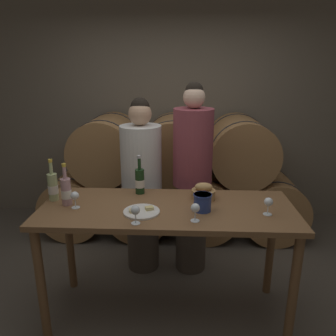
{
  "coord_description": "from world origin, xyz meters",
  "views": [
    {
      "loc": [
        0.11,
        -2.18,
        1.89
      ],
      "look_at": [
        0.0,
        0.14,
        1.18
      ],
      "focal_mm": 35.0,
      "sensor_mm": 36.0,
      "label": 1
    }
  ],
  "objects_px": {
    "person_right": "(192,180)",
    "wine_glass_left": "(135,211)",
    "tasting_table": "(167,222)",
    "bread_basket": "(203,193)",
    "wine_glass_center": "(195,209)",
    "wine_glass_right": "(268,203)",
    "wine_bottle_red": "(140,181)",
    "wine_bottle_white": "(53,186)",
    "wine_bottle_rose": "(66,191)",
    "cheese_plate": "(142,211)",
    "person_left": "(142,187)",
    "blue_crock": "(202,202)",
    "wine_glass_far_left": "(75,196)"
  },
  "relations": [
    {
      "from": "person_right",
      "to": "wine_glass_left",
      "type": "xyz_separation_m",
      "value": [
        -0.39,
        -0.92,
        0.11
      ]
    },
    {
      "from": "tasting_table",
      "to": "bread_basket",
      "type": "bearing_deg",
      "value": 31.46
    },
    {
      "from": "person_right",
      "to": "wine_glass_center",
      "type": "height_order",
      "value": "person_right"
    },
    {
      "from": "wine_glass_center",
      "to": "wine_glass_right",
      "type": "xyz_separation_m",
      "value": [
        0.5,
        0.12,
        0.0
      ]
    },
    {
      "from": "bread_basket",
      "to": "wine_bottle_red",
      "type": "bearing_deg",
      "value": 169.63
    },
    {
      "from": "wine_bottle_white",
      "to": "bread_basket",
      "type": "height_order",
      "value": "wine_bottle_white"
    },
    {
      "from": "person_right",
      "to": "wine_glass_left",
      "type": "bearing_deg",
      "value": -112.8
    },
    {
      "from": "wine_bottle_red",
      "to": "wine_glass_center",
      "type": "bearing_deg",
      "value": -48.49
    },
    {
      "from": "wine_bottle_rose",
      "to": "cheese_plate",
      "type": "xyz_separation_m",
      "value": [
        0.56,
        -0.12,
        -0.1
      ]
    },
    {
      "from": "person_left",
      "to": "person_right",
      "type": "distance_m",
      "value": 0.47
    },
    {
      "from": "wine_bottle_rose",
      "to": "wine_glass_right",
      "type": "height_order",
      "value": "wine_bottle_rose"
    },
    {
      "from": "blue_crock",
      "to": "bread_basket",
      "type": "distance_m",
      "value": 0.22
    },
    {
      "from": "wine_glass_far_left",
      "to": "person_right",
      "type": "bearing_deg",
      "value": 39.14
    },
    {
      "from": "wine_glass_left",
      "to": "wine_glass_center",
      "type": "distance_m",
      "value": 0.39
    },
    {
      "from": "person_right",
      "to": "wine_bottle_rose",
      "type": "height_order",
      "value": "person_right"
    },
    {
      "from": "wine_glass_far_left",
      "to": "wine_bottle_red",
      "type": "bearing_deg",
      "value": 35.76
    },
    {
      "from": "person_left",
      "to": "person_right",
      "type": "relative_size",
      "value": 0.93
    },
    {
      "from": "blue_crock",
      "to": "wine_glass_far_left",
      "type": "bearing_deg",
      "value": 179.66
    },
    {
      "from": "cheese_plate",
      "to": "wine_glass_left",
      "type": "relative_size",
      "value": 2.05
    },
    {
      "from": "blue_crock",
      "to": "wine_glass_far_left",
      "type": "xyz_separation_m",
      "value": [
        -0.91,
        0.01,
        0.02
      ]
    },
    {
      "from": "tasting_table",
      "to": "wine_bottle_red",
      "type": "distance_m",
      "value": 0.41
    },
    {
      "from": "wine_bottle_white",
      "to": "wine_glass_far_left",
      "type": "distance_m",
      "value": 0.25
    },
    {
      "from": "wine_glass_left",
      "to": "wine_glass_far_left",
      "type": "bearing_deg",
      "value": 154.07
    },
    {
      "from": "tasting_table",
      "to": "wine_glass_far_left",
      "type": "xyz_separation_m",
      "value": [
        -0.66,
        -0.05,
        0.21
      ]
    },
    {
      "from": "wine_glass_far_left",
      "to": "wine_bottle_rose",
      "type": "bearing_deg",
      "value": 144.65
    },
    {
      "from": "wine_glass_left",
      "to": "bread_basket",
      "type": "bearing_deg",
      "value": 43.84
    },
    {
      "from": "person_right",
      "to": "wine_bottle_white",
      "type": "distance_m",
      "value": 1.21
    },
    {
      "from": "person_left",
      "to": "wine_glass_center",
      "type": "height_order",
      "value": "person_left"
    },
    {
      "from": "person_left",
      "to": "tasting_table",
      "type": "bearing_deg",
      "value": -67.6
    },
    {
      "from": "wine_bottle_white",
      "to": "wine_glass_far_left",
      "type": "bearing_deg",
      "value": -33.34
    },
    {
      "from": "bread_basket",
      "to": "wine_glass_far_left",
      "type": "xyz_separation_m",
      "value": [
        -0.93,
        -0.22,
        0.04
      ]
    },
    {
      "from": "wine_bottle_white",
      "to": "bread_basket",
      "type": "relative_size",
      "value": 1.77
    },
    {
      "from": "bread_basket",
      "to": "wine_bottle_white",
      "type": "bearing_deg",
      "value": -176.12
    },
    {
      "from": "wine_bottle_rose",
      "to": "wine_glass_far_left",
      "type": "height_order",
      "value": "wine_bottle_rose"
    },
    {
      "from": "tasting_table",
      "to": "wine_bottle_rose",
      "type": "relative_size",
      "value": 5.88
    },
    {
      "from": "person_left",
      "to": "wine_glass_far_left",
      "type": "bearing_deg",
      "value": -119.28
    },
    {
      "from": "wine_bottle_white",
      "to": "cheese_plate",
      "type": "xyz_separation_m",
      "value": [
        0.69,
        -0.2,
        -0.1
      ]
    },
    {
      "from": "bread_basket",
      "to": "wine_glass_center",
      "type": "height_order",
      "value": "bread_basket"
    },
    {
      "from": "person_left",
      "to": "wine_bottle_white",
      "type": "height_order",
      "value": "person_left"
    },
    {
      "from": "wine_bottle_red",
      "to": "wine_glass_left",
      "type": "distance_m",
      "value": 0.54
    },
    {
      "from": "tasting_table",
      "to": "wine_glass_far_left",
      "type": "height_order",
      "value": "wine_glass_far_left"
    },
    {
      "from": "wine_glass_far_left",
      "to": "wine_glass_center",
      "type": "bearing_deg",
      "value": -11.47
    },
    {
      "from": "person_left",
      "to": "wine_bottle_red",
      "type": "bearing_deg",
      "value": -84.65
    },
    {
      "from": "bread_basket",
      "to": "wine_glass_far_left",
      "type": "bearing_deg",
      "value": -166.93
    },
    {
      "from": "person_right",
      "to": "wine_bottle_rose",
      "type": "distance_m",
      "value": 1.14
    },
    {
      "from": "wine_bottle_rose",
      "to": "cheese_plate",
      "type": "distance_m",
      "value": 0.58
    },
    {
      "from": "wine_glass_far_left",
      "to": "wine_glass_right",
      "type": "distance_m",
      "value": 1.35
    },
    {
      "from": "wine_glass_left",
      "to": "wine_glass_center",
      "type": "height_order",
      "value": "same"
    },
    {
      "from": "bread_basket",
      "to": "tasting_table",
      "type": "bearing_deg",
      "value": -148.54
    },
    {
      "from": "tasting_table",
      "to": "wine_glass_right",
      "type": "xyz_separation_m",
      "value": [
        0.7,
        -0.1,
        0.21
      ]
    }
  ]
}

